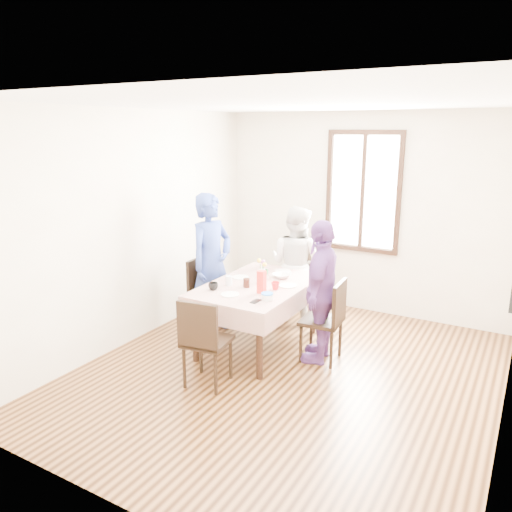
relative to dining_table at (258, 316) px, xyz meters
name	(u,v)px	position (x,y,z in m)	size (l,w,h in m)	color
ground	(287,373)	(0.60, -0.44, -0.38)	(4.50, 4.50, 0.00)	black
back_wall	(362,214)	(0.60, 1.81, 0.98)	(4.00, 4.00, 0.00)	beige
window_frame	(363,192)	(0.60, 1.79, 1.27)	(1.02, 0.06, 1.62)	black
window_pane	(363,192)	(0.60, 1.80, 1.27)	(0.90, 0.02, 1.50)	white
dining_table	(258,316)	(0.00, 0.00, 0.00)	(0.92, 1.47, 0.75)	black
tablecloth	(258,284)	(0.00, 0.00, 0.38)	(1.04, 1.59, 0.01)	#540900
chair_left	(210,295)	(-0.77, 0.14, 0.08)	(0.42, 0.42, 0.91)	black
chair_right	(321,320)	(0.77, 0.05, 0.08)	(0.42, 0.42, 0.91)	black
chair_far	(296,286)	(0.00, 1.01, 0.08)	(0.42, 0.42, 0.91)	black
chair_near	(207,341)	(0.00, -1.01, 0.08)	(0.42, 0.42, 0.91)	black
person_left	(211,264)	(-0.74, 0.14, 0.49)	(0.63, 0.42, 1.73)	navy
person_far	(296,264)	(0.00, 0.99, 0.38)	(0.74, 0.58, 1.52)	silver
person_right	(321,291)	(0.74, 0.05, 0.41)	(0.92, 0.38, 1.56)	#603478
mug_black	(213,286)	(-0.32, -0.44, 0.43)	(0.11, 0.11, 0.08)	black
mug_flag	(275,286)	(0.27, -0.09, 0.43)	(0.09, 0.09, 0.09)	red
mug_green	(264,273)	(-0.10, 0.32, 0.42)	(0.09, 0.09, 0.07)	#0C7226
serving_bowl	(281,276)	(0.12, 0.34, 0.41)	(0.21, 0.21, 0.05)	white
juice_carton	(262,282)	(0.19, -0.26, 0.51)	(0.08, 0.08, 0.25)	red
butter_tub	(267,297)	(0.35, -0.43, 0.42)	(0.12, 0.12, 0.06)	white
jam_jar	(246,283)	(-0.05, -0.17, 0.44)	(0.07, 0.07, 0.10)	black
drinking_glass	(229,281)	(-0.26, -0.21, 0.44)	(0.08, 0.08, 0.11)	silver
smartphone	(256,301)	(0.27, -0.53, 0.39)	(0.07, 0.14, 0.01)	black
flower_vase	(262,276)	(0.00, 0.08, 0.46)	(0.08, 0.08, 0.15)	silver
plate_left	(240,277)	(-0.30, 0.10, 0.39)	(0.20, 0.20, 0.01)	white
plate_right	(288,286)	(0.33, 0.09, 0.39)	(0.20, 0.20, 0.01)	white
plate_far	(283,271)	(0.02, 0.58, 0.39)	(0.20, 0.20, 0.01)	white
plate_near	(230,294)	(-0.07, -0.49, 0.39)	(0.20, 0.20, 0.01)	white
butter_lid	(267,294)	(0.35, -0.43, 0.45)	(0.12, 0.12, 0.01)	blue
flower_bunch	(262,265)	(0.00, 0.08, 0.59)	(0.09, 0.09, 0.10)	yellow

